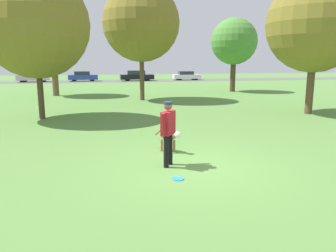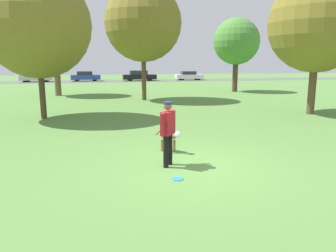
# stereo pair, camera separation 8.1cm
# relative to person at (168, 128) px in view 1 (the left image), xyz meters

# --- Properties ---
(ground_plane) EXTENTS (120.00, 120.00, 0.00)m
(ground_plane) POSITION_rel_person_xyz_m (0.61, -0.20, -0.98)
(ground_plane) COLOR #56843D
(far_road_strip) EXTENTS (120.00, 6.00, 0.01)m
(far_road_strip) POSITION_rel_person_xyz_m (0.61, 37.67, -0.97)
(far_road_strip) COLOR #5B5B59
(far_road_strip) RESTS_ON ground_plane
(person) EXTENTS (0.49, 0.66, 1.64)m
(person) POSITION_rel_person_xyz_m (0.00, 0.00, 0.00)
(person) COLOR black
(person) RESTS_ON ground_plane
(dog) EXTENTS (0.68, 0.79, 0.65)m
(dog) POSITION_rel_person_xyz_m (0.32, 1.28, -0.52)
(dog) COLOR olive
(dog) RESTS_ON ground_plane
(frisbee) EXTENTS (0.26, 0.26, 0.02)m
(frisbee) POSITION_rel_person_xyz_m (0.01, -0.99, -0.97)
(frisbee) COLOR #268CE5
(frisbee) RESTS_ON ground_plane
(tree_near_right) EXTENTS (4.69, 4.69, 6.75)m
(tree_near_right) POSITION_rel_person_xyz_m (8.82, 6.70, 3.41)
(tree_near_right) COLOR brown
(tree_near_right) RESTS_ON ground_plane
(tree_far_left) EXTENTS (4.22, 4.22, 6.91)m
(tree_far_left) POSITION_rel_person_xyz_m (-4.65, 18.94, 3.79)
(tree_far_left) COLOR brown
(tree_far_left) RESTS_ON ground_plane
(tree_far_right) EXTENTS (3.97, 3.97, 6.29)m
(tree_far_right) POSITION_rel_person_xyz_m (10.18, 19.27, 3.30)
(tree_far_right) COLOR #4C3826
(tree_far_right) RESTS_ON ground_plane
(tree_near_left) EXTENTS (4.72, 4.72, 6.56)m
(tree_near_left) POSITION_rel_person_xyz_m (-4.15, 8.10, 3.21)
(tree_near_left) COLOR #4C3826
(tree_near_left) RESTS_ON ground_plane
(tree_mid_center) EXTENTS (5.09, 5.09, 7.65)m
(tree_mid_center) POSITION_rel_person_xyz_m (1.46, 14.53, 4.12)
(tree_mid_center) COLOR brown
(tree_mid_center) RESTS_ON ground_plane
(parked_car_silver) EXTENTS (3.94, 1.83, 1.43)m
(parked_car_silver) POSITION_rel_person_xyz_m (-9.36, 37.61, -0.27)
(parked_car_silver) COLOR #B7B7BC
(parked_car_silver) RESTS_ON ground_plane
(parked_car_blue) EXTENTS (3.84, 1.84, 1.32)m
(parked_car_blue) POSITION_rel_person_xyz_m (-3.14, 38.05, -0.32)
(parked_car_blue) COLOR #284293
(parked_car_blue) RESTS_ON ground_plane
(parked_car_black) EXTENTS (4.53, 1.80, 1.40)m
(parked_car_black) POSITION_rel_person_xyz_m (4.01, 37.29, -0.29)
(parked_car_black) COLOR black
(parked_car_black) RESTS_ON ground_plane
(parked_car_white) EXTENTS (3.94, 1.99, 1.25)m
(parked_car_white) POSITION_rel_person_xyz_m (11.19, 37.67, -0.36)
(parked_car_white) COLOR white
(parked_car_white) RESTS_ON ground_plane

